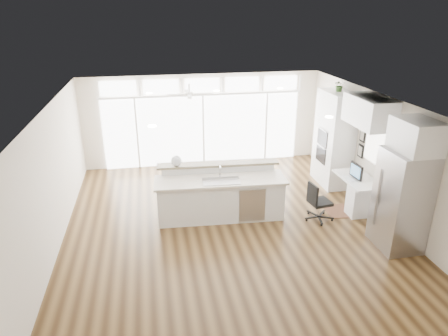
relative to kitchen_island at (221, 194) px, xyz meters
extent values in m
cube|color=#3A2511|center=(0.12, -0.45, -0.59)|extent=(7.00, 8.00, 0.02)
cube|color=white|center=(0.12, -0.45, 2.12)|extent=(7.00, 8.00, 0.02)
cube|color=beige|center=(0.12, 3.55, 0.77)|extent=(7.00, 0.04, 2.70)
cube|color=beige|center=(0.12, -4.45, 0.77)|extent=(7.00, 0.04, 2.70)
cube|color=beige|center=(-3.38, -0.45, 0.77)|extent=(0.04, 8.00, 2.70)
cube|color=beige|center=(3.62, -0.45, 0.77)|extent=(0.04, 8.00, 2.70)
cube|color=silver|center=(0.12, 3.49, 0.47)|extent=(5.80, 0.06, 2.08)
cube|color=silver|center=(0.12, 3.49, 1.80)|extent=(5.90, 0.06, 0.40)
cube|color=white|center=(3.58, -0.15, 0.97)|extent=(0.04, 0.85, 0.85)
cube|color=white|center=(-0.38, 2.35, 1.90)|extent=(1.16, 1.16, 0.32)
cube|color=white|center=(0.12, -0.25, 2.10)|extent=(3.40, 3.00, 0.02)
cube|color=white|center=(3.29, 1.35, 0.67)|extent=(0.64, 1.20, 2.50)
cube|color=white|center=(3.25, -0.15, -0.20)|extent=(0.72, 1.30, 0.76)
cube|color=white|center=(3.29, -0.15, 1.77)|extent=(0.64, 1.30, 0.64)
cube|color=#A7A7AB|center=(3.23, -1.80, 0.42)|extent=(0.76, 0.90, 2.00)
cube|color=white|center=(3.29, -1.80, 1.72)|extent=(0.64, 0.90, 0.60)
cube|color=black|center=(3.58, 0.47, 0.82)|extent=(0.06, 0.22, 0.80)
cube|color=white|center=(0.00, 0.00, 0.00)|extent=(2.97, 1.27, 1.15)
cube|color=#351B10|center=(2.96, -0.27, -0.57)|extent=(1.01, 0.78, 0.01)
cube|color=black|center=(2.16, -0.52, -0.14)|extent=(0.51, 0.48, 0.88)
sphere|color=silver|center=(-0.92, 0.46, 0.70)|extent=(0.29, 0.29, 0.24)
cube|color=black|center=(3.17, -0.15, 0.37)|extent=(0.11, 0.46, 0.38)
cube|color=white|center=(3.00, -0.15, 0.19)|extent=(0.14, 0.35, 0.02)
imported|color=#395F29|center=(3.29, 1.35, 2.04)|extent=(0.31, 0.34, 0.24)
camera|label=1|loc=(-1.45, -7.93, 3.88)|focal=32.00mm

